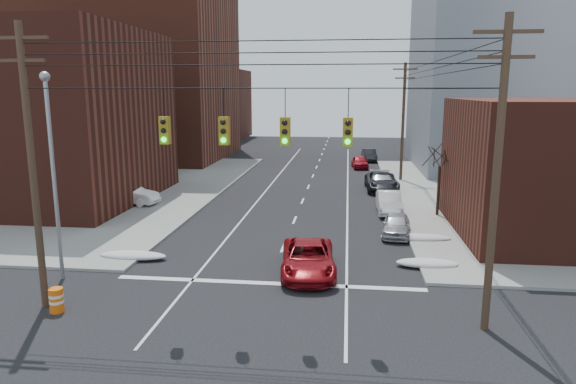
% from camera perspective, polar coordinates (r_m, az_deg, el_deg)
% --- Properties ---
extents(ground, '(160.00, 160.00, 0.00)m').
position_cam_1_polar(ground, '(17.63, -5.59, -17.76)').
color(ground, black).
rests_on(ground, ground).
extents(sidewalk_nw, '(40.00, 40.00, 0.15)m').
position_cam_1_polar(sidewalk_nw, '(52.57, -28.82, 0.61)').
color(sidewalk_nw, gray).
rests_on(sidewalk_nw, ground).
extents(building_brick_tall, '(24.00, 20.00, 30.00)m').
position_cam_1_polar(building_brick_tall, '(69.04, -17.50, 16.15)').
color(building_brick_tall, maroon).
rests_on(building_brick_tall, ground).
extents(building_brick_near, '(20.00, 16.00, 13.00)m').
position_cam_1_polar(building_brick_near, '(44.96, -28.03, 7.38)').
color(building_brick_near, '#502018').
rests_on(building_brick_near, ground).
extents(building_brick_far, '(22.00, 18.00, 12.00)m').
position_cam_1_polar(building_brick_far, '(93.80, -11.80, 9.50)').
color(building_brick_far, '#502018').
rests_on(building_brick_far, ground).
extents(building_office, '(22.00, 20.00, 25.00)m').
position_cam_1_polar(building_office, '(62.03, 24.84, 13.94)').
color(building_office, gray).
rests_on(building_office, ground).
extents(building_glass, '(20.00, 18.00, 22.00)m').
position_cam_1_polar(building_glass, '(87.54, 20.73, 12.19)').
color(building_glass, gray).
rests_on(building_glass, ground).
extents(utility_pole_left, '(2.20, 0.28, 11.00)m').
position_cam_1_polar(utility_pole_left, '(21.79, -26.57, 2.82)').
color(utility_pole_left, '#473323').
rests_on(utility_pole_left, ground).
extents(utility_pole_right, '(2.20, 0.28, 11.00)m').
position_cam_1_polar(utility_pole_right, '(18.95, 22.19, 2.08)').
color(utility_pole_right, '#473323').
rests_on(utility_pole_right, ground).
extents(utility_pole_far, '(2.20, 0.28, 11.00)m').
position_cam_1_polar(utility_pole_far, '(49.39, 12.67, 7.81)').
color(utility_pole_far, '#473323').
rests_on(utility_pole_far, ground).
extents(traffic_signals, '(17.00, 0.42, 2.02)m').
position_cam_1_polar(traffic_signals, '(18.36, -3.77, 6.97)').
color(traffic_signals, black).
rests_on(traffic_signals, ground).
extents(street_light, '(0.44, 0.44, 9.32)m').
position_cam_1_polar(street_light, '(24.86, -24.72, 3.31)').
color(street_light, gray).
rests_on(street_light, ground).
extents(bare_tree, '(2.09, 2.20, 4.93)m').
position_cam_1_polar(bare_tree, '(36.13, 16.39, 0.91)').
color(bare_tree, black).
rests_on(bare_tree, ground).
extents(snow_nw, '(3.50, 1.08, 0.42)m').
position_cam_1_polar(snow_nw, '(27.64, -16.83, -6.76)').
color(snow_nw, silver).
rests_on(snow_nw, ground).
extents(snow_ne, '(3.00, 1.08, 0.42)m').
position_cam_1_polar(snow_ne, '(26.23, 15.19, -7.65)').
color(snow_ne, silver).
rests_on(snow_ne, ground).
extents(snow_east_far, '(4.00, 1.08, 0.42)m').
position_cam_1_polar(snow_east_far, '(30.48, 13.97, -4.92)').
color(snow_east_far, silver).
rests_on(snow_east_far, ground).
extents(red_pickup, '(2.93, 5.54, 1.48)m').
position_cam_1_polar(red_pickup, '(24.39, 2.26, -7.38)').
color(red_pickup, maroon).
rests_on(red_pickup, ground).
extents(parked_car_a, '(2.03, 4.07, 1.33)m').
position_cam_1_polar(parked_car_a, '(31.21, 11.96, -3.58)').
color(parked_car_a, '#AFAFB4').
rests_on(parked_car_a, ground).
extents(parked_car_b, '(1.64, 4.55, 1.49)m').
position_cam_1_polar(parked_car_b, '(36.83, 11.16, -1.15)').
color(parked_car_b, silver).
rests_on(parked_car_b, ground).
extents(parked_car_c, '(2.83, 5.79, 1.58)m').
position_cam_1_polar(parked_car_c, '(44.87, 10.37, 1.15)').
color(parked_car_c, black).
rests_on(parked_car_c, ground).
extents(parked_car_d, '(2.14, 5.19, 1.50)m').
position_cam_1_polar(parked_car_d, '(44.88, 10.36, 1.10)').
color(parked_car_d, '#A1A2A6').
rests_on(parked_car_d, ground).
extents(parked_car_e, '(2.01, 4.20, 1.38)m').
position_cam_1_polar(parked_car_e, '(57.51, 7.98, 3.33)').
color(parked_car_e, maroon).
rests_on(parked_car_e, ground).
extents(parked_car_f, '(1.87, 4.60, 1.48)m').
position_cam_1_polar(parked_car_f, '(63.46, 8.99, 4.09)').
color(parked_car_f, black).
rests_on(parked_car_f, ground).
extents(lot_car_a, '(4.63, 2.11, 1.47)m').
position_cam_1_polar(lot_car_a, '(39.98, -17.27, -0.27)').
color(lot_car_a, white).
rests_on(lot_car_a, sidewalk_nw).
extents(lot_car_b, '(5.00, 3.34, 1.27)m').
position_cam_1_polar(lot_car_b, '(48.44, -15.08, 1.68)').
color(lot_car_b, '#A9A9AE').
rests_on(lot_car_b, sidewalk_nw).
extents(lot_car_c, '(5.35, 3.18, 1.45)m').
position_cam_1_polar(lot_car_c, '(43.75, -23.95, 0.21)').
color(lot_car_c, black).
rests_on(lot_car_c, sidewalk_nw).
extents(lot_car_d, '(4.40, 2.92, 1.39)m').
position_cam_1_polar(lot_car_d, '(50.87, -19.17, 1.96)').
color(lot_car_d, '#A5A6AA').
rests_on(lot_car_d, sidewalk_nw).
extents(construction_barrel, '(0.56, 0.56, 0.97)m').
position_cam_1_polar(construction_barrel, '(22.35, -24.34, -10.86)').
color(construction_barrel, orange).
rests_on(construction_barrel, ground).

